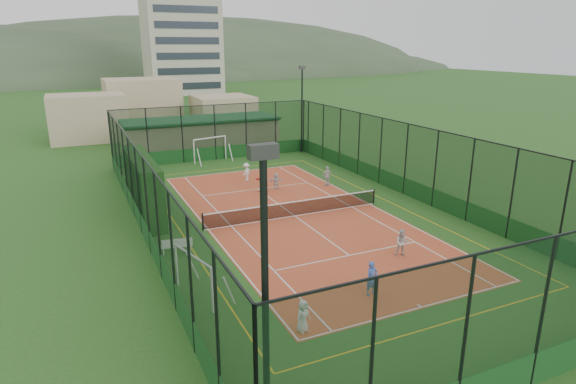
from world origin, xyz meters
The scene contains 21 objects.
ground centered at (0.00, 0.00, 0.00)m, with size 300.00×300.00×0.00m, color #25581E.
court_slab centered at (0.00, 0.00, 0.01)m, with size 11.17×23.97×0.01m, color #BA4C29.
tennis_net centered at (0.00, 0.00, 0.53)m, with size 11.67×0.12×1.06m, color black, non-canonical shape.
perimeter_fence centered at (0.00, 0.00, 2.50)m, with size 18.12×34.12×5.00m, color black, non-canonical shape.
floodlight_sw centered at (-8.60, -16.60, 4.12)m, with size 0.60×0.26×8.25m, color black, non-canonical shape.
floodlight_ne centered at (8.60, 16.60, 4.12)m, with size 0.60×0.26×8.25m, color black, non-canonical shape.
clubhouse centered at (0.00, 22.00, 1.57)m, with size 15.20×7.20×3.15m, color tan, non-canonical shape.
apartment_tower centered at (12.00, 82.00, 15.00)m, with size 15.00×12.00×30.00m, color beige.
distant_hills centered at (0.00, 150.00, 0.00)m, with size 200.00×60.00×24.00m, color #384C33, non-canonical shape.
hedge_left centered at (-8.30, 4.35, 1.80)m, with size 1.23×8.22×3.60m, color black.
white_bench centered at (-7.80, -2.50, 0.43)m, with size 1.52×0.42×0.85m, color white, non-canonical shape.
futsal_goal_near centered at (-8.12, -7.37, 0.97)m, with size 0.88×3.02×1.95m, color white, non-canonical shape.
futsal_goal_far centered at (-0.70, 16.37, 1.08)m, with size 3.36×0.98×2.17m, color white, non-canonical shape.
child_near_left centered at (-5.08, -11.41, 0.64)m, with size 0.62×0.40×1.26m, color white.
child_near_mid centered at (-1.26, -10.17, 0.77)m, with size 0.55×0.36×1.51m, color #4468C3.
child_near_right centered at (2.33, -7.51, 0.70)m, with size 0.68×0.53×1.39m, color silver.
child_far_left centered at (0.04, 8.87, 0.72)m, with size 0.91×0.53×1.42m, color white.
child_far_right centered at (5.08, 5.08, 0.76)m, with size 0.88×0.37×1.50m, color silver.
child_far_back centered at (1.26, 5.87, 0.60)m, with size 1.09×0.35×1.17m, color silver.
coach centered at (0.07, 5.71, 0.89)m, with size 0.86×0.67×1.77m, color #B11215.
tennis_balls centered at (0.85, 1.61, 0.04)m, with size 6.38×0.81×0.07m.
Camera 1 is at (-12.00, -25.23, 10.10)m, focal length 30.00 mm.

